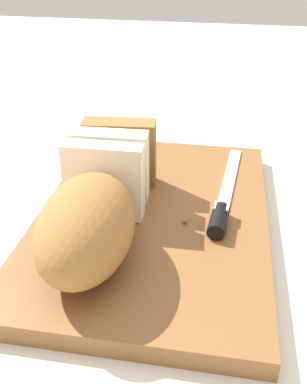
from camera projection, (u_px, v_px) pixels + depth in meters
name	position (u px, v px, depth m)	size (l,w,h in m)	color
ground_plane	(154.00, 226.00, 0.60)	(3.00, 3.00, 0.00)	silver
cutting_board	(154.00, 219.00, 0.60)	(0.44, 0.30, 0.03)	brown
bread_loaf	(96.00, 203.00, 0.52)	(0.30, 0.12, 0.10)	#996633
bread_knife	(222.00, 208.00, 0.58)	(0.26, 0.04, 0.02)	silver
crumb_near_knife	(136.00, 187.00, 0.64)	(0.01, 0.01, 0.01)	#996633
crumb_near_loaf	(185.00, 221.00, 0.57)	(0.01, 0.01, 0.01)	#996633
crumb_stray_left	(92.00, 225.00, 0.56)	(0.00, 0.00, 0.00)	#996633
crumb_stray_right	(118.00, 230.00, 0.55)	(0.01, 0.01, 0.01)	#996633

